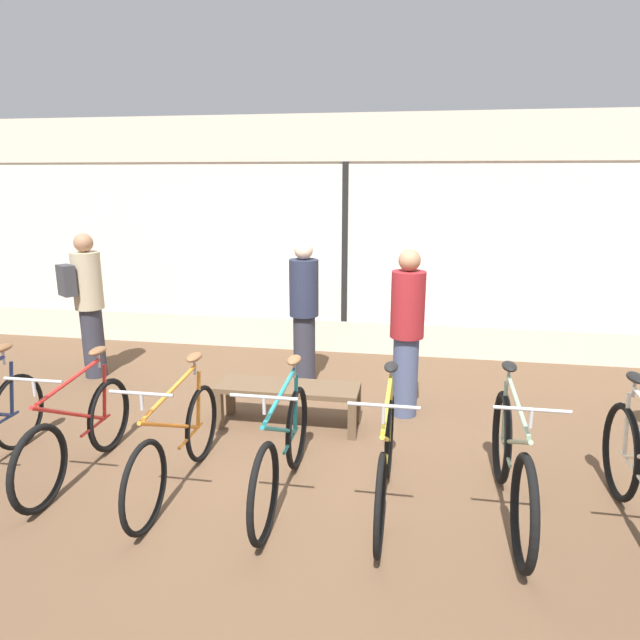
# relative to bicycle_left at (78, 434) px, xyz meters

# --- Properties ---
(ground_plane) EXTENTS (24.00, 24.00, 0.00)m
(ground_plane) POSITION_rel_bicycle_left_xyz_m (1.69, 0.50, -0.37)
(ground_plane) COLOR brown
(shop_back_wall) EXTENTS (12.00, 0.08, 3.20)m
(shop_back_wall) POSITION_rel_bicycle_left_xyz_m (1.69, 3.77, 1.27)
(shop_back_wall) COLOR beige
(shop_back_wall) RESTS_ON ground_plane
(bicycle_left) EXTENTS (0.46, 1.64, 1.01)m
(bicycle_left) POSITION_rel_bicycle_left_xyz_m (0.00, 0.00, 0.00)
(bicycle_left) COLOR black
(bicycle_left) RESTS_ON ground_plane
(bicycle_center_left) EXTENTS (0.46, 1.73, 1.01)m
(bicycle_center_left) POSITION_rel_bicycle_left_xyz_m (0.89, -0.06, 0.01)
(bicycle_center_left) COLOR black
(bicycle_center_left) RESTS_ON ground_plane
(bicycle_center) EXTENTS (0.46, 1.74, 1.03)m
(bicycle_center) POSITION_rel_bicycle_left_xyz_m (1.73, -0.03, 0.02)
(bicycle_center) COLOR black
(bicycle_center) RESTS_ON ground_plane
(bicycle_center_right) EXTENTS (0.46, 1.71, 1.02)m
(bicycle_center_right) POSITION_rel_bicycle_left_xyz_m (2.51, -0.03, 0.02)
(bicycle_center_right) COLOR black
(bicycle_center_right) RESTS_ON ground_plane
(bicycle_right) EXTENTS (0.46, 1.82, 1.05)m
(bicycle_right) POSITION_rel_bicycle_left_xyz_m (3.42, 0.02, 0.03)
(bicycle_right) COLOR black
(bicycle_right) RESTS_ON ground_plane
(display_bench) EXTENTS (1.40, 0.44, 0.43)m
(display_bench) POSITION_rel_bicycle_left_xyz_m (1.48, 1.24, -0.02)
(display_bench) COLOR brown
(display_bench) RESTS_ON ground_plane
(customer_near_rack) EXTENTS (0.48, 0.48, 1.71)m
(customer_near_rack) POSITION_rel_bicycle_left_xyz_m (1.39, 2.47, 0.53)
(customer_near_rack) COLOR #2D2D38
(customer_near_rack) RESTS_ON ground_plane
(customer_by_window) EXTENTS (0.52, 0.56, 1.77)m
(customer_by_window) POSITION_rel_bicycle_left_xyz_m (-1.22, 2.23, 0.59)
(customer_by_window) COLOR #2D2D38
(customer_by_window) RESTS_ON ground_plane
(customer_mid_floor) EXTENTS (0.48, 0.48, 1.73)m
(customer_mid_floor) POSITION_rel_bicycle_left_xyz_m (2.60, 1.72, 0.54)
(customer_mid_floor) COLOR #424C6B
(customer_mid_floor) RESTS_ON ground_plane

